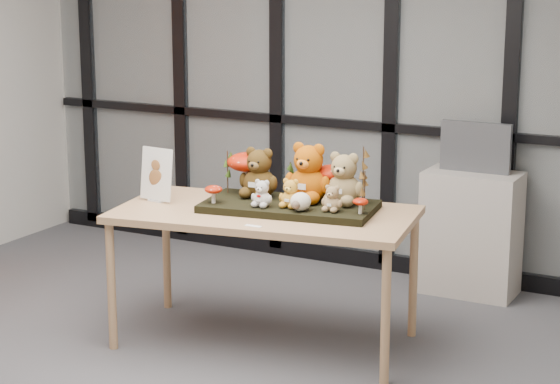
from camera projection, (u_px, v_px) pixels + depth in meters
The scene contains 25 objects.
floor at pixel (138, 380), 5.46m from camera, with size 5.00×5.00×0.00m, color #4B4C50.
room_shell at pixel (127, 68), 5.08m from camera, with size 5.00×5.00×5.00m.
glass_partition at pixel (332, 72), 7.27m from camera, with size 4.90×0.06×2.78m.
display_table at pixel (265, 222), 5.83m from camera, with size 1.82×1.11×0.80m.
diorama_tray at pixel (289, 206), 5.83m from camera, with size 0.98×0.49×0.04m, color black.
bear_pooh_yellow at pixel (309, 169), 5.84m from camera, with size 0.29×0.26×0.37m, color #B45105, non-canonical shape.
bear_brown_medium at pixel (259, 170), 5.93m from camera, with size 0.25×0.23×0.33m, color #412C0E, non-canonical shape.
bear_tan_back at pixel (344, 176), 5.77m from camera, with size 0.25×0.23×0.33m, color olive, non-canonical shape.
bear_small_yellow at pixel (291, 192), 5.70m from camera, with size 0.14×0.13×0.18m, color gold, non-canonical shape.
bear_white_bow at pixel (262, 192), 5.72m from camera, with size 0.13×0.12×0.17m, color beige, non-canonical shape.
bear_beige_small at pixel (332, 197), 5.62m from camera, with size 0.12×0.11×0.16m, color #98794F, non-canonical shape.
plush_cream_hedgehog at pixel (301, 201), 5.63m from camera, with size 0.09×0.08×0.11m, color silver, non-canonical shape.
mushroom_back_left at pixel (248, 171), 6.03m from camera, with size 0.25×0.25×0.27m, color #9A1704, non-canonical shape.
mushroom_back_right at pixel (332, 180), 5.89m from camera, with size 0.20×0.20×0.22m, color #9A1704, non-canonical shape.
mushroom_front_left at pixel (213, 193), 5.81m from camera, with size 0.10×0.10×0.11m, color #9A1704, non-canonical shape.
mushroom_front_right at pixel (360, 205), 5.57m from camera, with size 0.09×0.09×0.10m, color #9A1704, non-canonical shape.
sprig_green_far_left at pixel (228, 172), 6.05m from camera, with size 0.05×0.05×0.26m, color #1B340B, non-canonical shape.
sprig_green_mid_left at pixel (250, 172), 6.06m from camera, with size 0.05×0.05×0.25m, color #1B340B, non-canonical shape.
sprig_dry_far_right at pixel (363, 175), 5.76m from camera, with size 0.05×0.05×0.34m, color brown, non-canonical shape.
sprig_dry_mid_right at pixel (365, 190), 5.64m from camera, with size 0.05×0.05×0.22m, color brown, non-canonical shape.
sprig_green_centre at pixel (290, 178), 6.00m from camera, with size 0.05×0.05×0.20m, color #1B340B, non-canonical shape.
sign_holder at pixel (156, 176), 6.01m from camera, with size 0.23×0.07×0.32m.
label_card at pixel (253, 226), 5.48m from camera, with size 0.10×0.03×0.00m, color white.
cabinet at pixel (471, 233), 6.79m from camera, with size 0.63×0.36×0.83m, color #A8A096.
monitor at pixel (476, 147), 6.67m from camera, with size 0.47×0.05×0.33m.
Camera 1 is at (3.04, -4.15, 2.22)m, focal length 65.00 mm.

